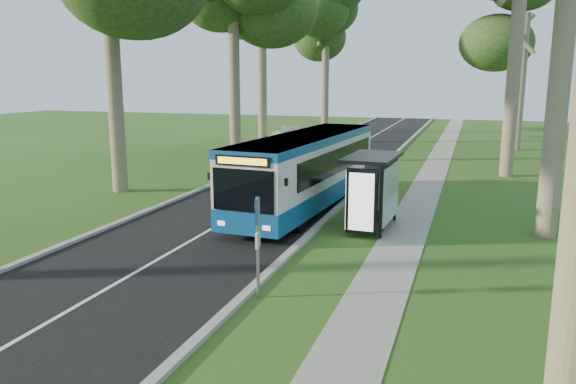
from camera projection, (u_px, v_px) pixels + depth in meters
name	position (u px, v px, depth m)	size (l,w,h in m)	color
ground	(275.00, 269.00, 15.56)	(120.00, 120.00, 0.00)	#285019
road	(276.00, 192.00, 25.93)	(7.00, 100.00, 0.02)	black
kerb_east	(350.00, 196.00, 24.84)	(0.25, 100.00, 0.12)	#9E9B93
kerb_west	(208.00, 187.00, 27.00)	(0.25, 100.00, 0.12)	#9E9B93
centre_line	(276.00, 192.00, 25.93)	(0.12, 100.00, 0.01)	white
footpath	(419.00, 202.00, 23.93)	(1.50, 100.00, 0.02)	gray
bus	(307.00, 171.00, 22.51)	(3.18, 11.41, 2.99)	silver
bus_stop_sign	(258.00, 235.00, 13.27)	(0.10, 0.35, 2.49)	gray
bus_shelter	(374.00, 179.00, 19.05)	(1.78, 3.09, 2.58)	black
litter_bin	(370.00, 196.00, 22.73)	(0.58, 0.58, 1.02)	black
car_white	(281.00, 138.00, 42.65)	(1.58, 3.92, 1.33)	silver
car_silver	(292.00, 136.00, 43.51)	(1.53, 4.40, 1.45)	#9B9EA2
tree_west_e	(326.00, 7.00, 51.19)	(5.20, 5.20, 15.58)	#7A6B56
tree_east_d	(527.00, 10.00, 39.02)	(5.20, 5.20, 13.23)	#7A6B56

